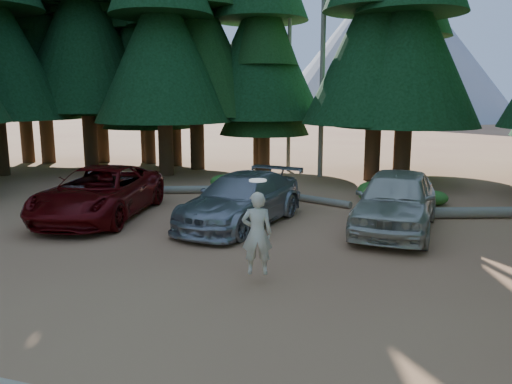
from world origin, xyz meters
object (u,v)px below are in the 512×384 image
at_px(log_left, 167,190).
at_px(frisbee_player, 257,233).
at_px(red_pickup, 100,193).
at_px(log_right, 449,213).
at_px(silver_minivan_center, 241,200).
at_px(log_mid, 313,199).
at_px(silver_minivan_right, 396,200).

bearing_deg(log_left, frisbee_player, -73.59).
distance_m(red_pickup, frisbee_player, 7.79).
xyz_separation_m(red_pickup, log_right, (10.85, 3.35, -0.64)).
relative_size(log_left, log_right, 0.77).
xyz_separation_m(red_pickup, frisbee_player, (6.66, -4.04, 0.28)).
bearing_deg(silver_minivan_center, log_left, 150.80).
relative_size(log_left, log_mid, 1.37).
bearing_deg(frisbee_player, log_left, -70.00).
relative_size(silver_minivan_right, log_right, 0.94).
bearing_deg(log_mid, log_right, 9.75).
bearing_deg(red_pickup, log_left, 77.48).
height_order(frisbee_player, log_right, frisbee_player).
bearing_deg(log_mid, frisbee_player, -64.64).
distance_m(silver_minivan_right, log_left, 9.64).
distance_m(silver_minivan_center, log_left, 5.96).
bearing_deg(silver_minivan_right, red_pickup, -168.07).
bearing_deg(log_mid, red_pickup, -122.70).
xyz_separation_m(silver_minivan_right, log_mid, (-3.08, 3.08, -0.78)).
xyz_separation_m(red_pickup, log_mid, (6.16, 4.36, -0.69)).
height_order(red_pickup, frisbee_player, frisbee_player).
distance_m(frisbee_player, log_left, 10.65).
xyz_separation_m(silver_minivan_right, log_right, (1.61, 2.07, -0.72)).
distance_m(silver_minivan_right, log_mid, 4.43).
bearing_deg(log_mid, log_left, -157.59).
distance_m(silver_minivan_right, frisbee_player, 5.92).
distance_m(red_pickup, log_mid, 7.58).
bearing_deg(silver_minivan_right, silver_minivan_center, -166.71).
relative_size(silver_minivan_right, log_mid, 1.68).
distance_m(silver_minivan_center, log_mid, 4.15).
relative_size(frisbee_player, log_mid, 0.63).
height_order(silver_minivan_right, log_left, silver_minivan_right).
height_order(silver_minivan_center, silver_minivan_right, silver_minivan_right).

